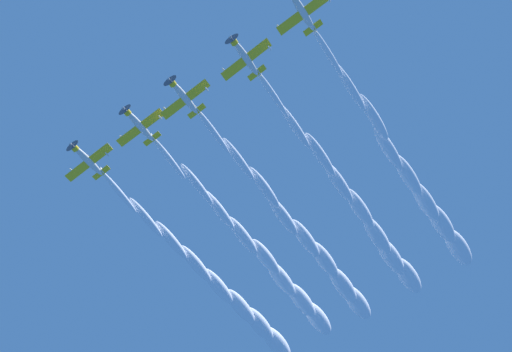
% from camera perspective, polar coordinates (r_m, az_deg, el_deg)
% --- Properties ---
extents(airplane_lead, '(7.67, 7.40, 3.25)m').
position_cam_1_polar(airplane_lead, '(87.20, 4.31, 15.28)').
color(airplane_lead, silver).
extents(airplane_left_wingman, '(7.54, 7.42, 3.16)m').
position_cam_1_polar(airplane_left_wingman, '(88.56, -1.07, 11.18)').
color(airplane_left_wingman, silver).
extents(airplane_right_wingman, '(7.59, 7.42, 3.42)m').
position_cam_1_polar(airplane_right_wingman, '(91.17, -6.81, 7.44)').
color(airplane_right_wingman, silver).
extents(airplane_outer_left, '(7.65, 7.41, 3.19)m').
position_cam_1_polar(airplane_outer_left, '(94.78, -10.96, 4.75)').
color(airplane_outer_left, silver).
extents(airplane_outer_right, '(7.56, 7.42, 3.38)m').
position_cam_1_polar(airplane_outer_right, '(97.31, -15.59, 1.48)').
color(airplane_outer_right, silver).
extents(smoke_trail_lead, '(31.87, 49.18, 7.88)m').
position_cam_1_polar(smoke_trail_lead, '(109.04, 15.67, -2.20)').
color(smoke_trail_lead, white).
extents(smoke_trail_left_wingman, '(32.05, 48.45, 7.76)m').
position_cam_1_polar(smoke_trail_left_wingman, '(110.37, 11.16, -5.23)').
color(smoke_trail_left_wingman, white).
extents(smoke_trail_right_wingman, '(32.38, 48.65, 7.71)m').
position_cam_1_polar(smoke_trail_right_wingman, '(112.53, 6.35, -7.94)').
color(smoke_trail_right_wingman, white).
extents(smoke_trail_outer_left, '(32.29, 48.46, 7.99)m').
position_cam_1_polar(smoke_trail_outer_left, '(115.55, 2.48, -9.64)').
color(smoke_trail_outer_left, white).
extents(smoke_trail_outer_right, '(31.91, 48.32, 7.98)m').
position_cam_1_polar(smoke_trail_outer_right, '(117.18, -1.64, -12.07)').
color(smoke_trail_outer_right, white).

